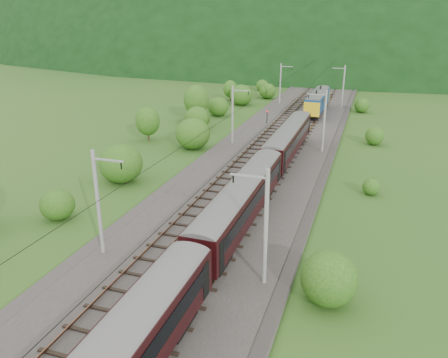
% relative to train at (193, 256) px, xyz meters
% --- Properties ---
extents(ground, '(600.00, 600.00, 0.00)m').
position_rel_train_xyz_m(ground, '(-2.40, 2.92, -3.21)').
color(ground, '#28581B').
rests_on(ground, ground).
extents(railbed, '(14.00, 220.00, 0.30)m').
position_rel_train_xyz_m(railbed, '(-2.40, 12.92, -3.06)').
color(railbed, '#38332D').
rests_on(railbed, ground).
extents(track_left, '(2.40, 220.00, 0.27)m').
position_rel_train_xyz_m(track_left, '(-4.80, 12.92, -2.84)').
color(track_left, brown).
rests_on(track_left, railbed).
extents(track_right, '(2.40, 220.00, 0.27)m').
position_rel_train_xyz_m(track_right, '(0.00, 12.92, -2.84)').
color(track_right, brown).
rests_on(track_right, railbed).
extents(catenary_left, '(2.54, 192.28, 8.00)m').
position_rel_train_xyz_m(catenary_left, '(-8.52, 34.92, 1.29)').
color(catenary_left, gray).
rests_on(catenary_left, railbed).
extents(catenary_right, '(2.54, 192.28, 8.00)m').
position_rel_train_xyz_m(catenary_right, '(3.72, 34.92, 1.29)').
color(catenary_right, gray).
rests_on(catenary_right, railbed).
extents(overhead_wires, '(4.83, 198.00, 0.03)m').
position_rel_train_xyz_m(overhead_wires, '(-2.40, 12.92, 3.89)').
color(overhead_wires, black).
rests_on(overhead_wires, ground).
extents(mountain_main, '(504.00, 360.00, 244.00)m').
position_rel_train_xyz_m(mountain_main, '(-2.40, 262.92, -3.21)').
color(mountain_main, black).
rests_on(mountain_main, ground).
extents(mountain_ridge, '(336.00, 280.00, 132.00)m').
position_rel_train_xyz_m(mountain_ridge, '(-122.40, 302.92, -3.21)').
color(mountain_ridge, black).
rests_on(mountain_ridge, ground).
extents(train, '(2.67, 128.06, 4.62)m').
position_rel_train_xyz_m(train, '(0.00, 0.00, 0.00)').
color(train, black).
rests_on(train, ground).
extents(hazard_post_near, '(0.16, 0.16, 1.52)m').
position_rel_train_xyz_m(hazard_post_near, '(-3.11, 69.62, -2.15)').
color(hazard_post_near, red).
rests_on(hazard_post_near, railbed).
extents(hazard_post_far, '(0.18, 0.18, 1.71)m').
position_rel_train_xyz_m(hazard_post_far, '(-2.14, 60.56, -2.05)').
color(hazard_post_far, red).
rests_on(hazard_post_far, railbed).
extents(signal, '(0.24, 0.24, 2.14)m').
position_rel_train_xyz_m(signal, '(-6.82, 48.31, -1.65)').
color(signal, black).
rests_on(signal, railbed).
extents(vegetation_left, '(12.76, 147.37, 6.21)m').
position_rel_train_xyz_m(vegetation_left, '(-16.56, 19.44, -0.92)').
color(vegetation_left, '#1F5215').
rests_on(vegetation_left, ground).
extents(vegetation_right, '(6.09, 106.12, 3.19)m').
position_rel_train_xyz_m(vegetation_right, '(8.01, 8.91, -1.82)').
color(vegetation_right, '#1F5215').
rests_on(vegetation_right, ground).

